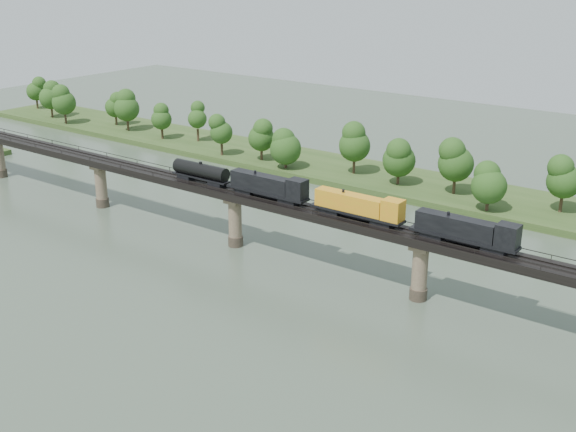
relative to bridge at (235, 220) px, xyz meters
The scene contains 6 objects.
ground 30.49m from the bridge, 90.00° to the right, with size 400.00×400.00×0.00m, color #394939.
far_bank 55.20m from the bridge, 90.00° to the left, with size 300.00×24.00×1.60m, color #2E461C.
bridge is the anchor object (origin of this frame).
bridge_superstructure 6.33m from the bridge, 90.00° to the left, with size 220.00×4.90×0.75m.
far_treeline 51.30m from the bridge, 99.23° to the left, with size 289.06×17.54×13.60m.
freight_train 22.78m from the bridge, ahead, with size 71.41×2.78×4.92m.
Camera 1 is at (87.28, -70.50, 53.98)m, focal length 45.00 mm.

